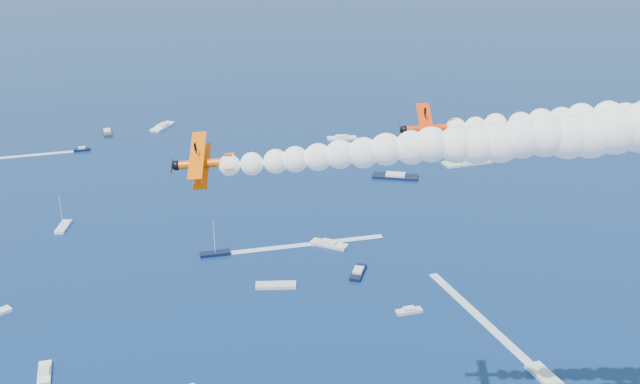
# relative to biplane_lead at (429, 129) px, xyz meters

# --- Properties ---
(biplane_lead) EXTENTS (8.44, 9.86, 6.93)m
(biplane_lead) POSITION_rel_biplane_lead_xyz_m (0.00, 0.00, 0.00)
(biplane_lead) COLOR #F13705
(biplane_trail) EXTENTS (8.99, 10.74, 8.06)m
(biplane_trail) POSITION_rel_biplane_lead_xyz_m (-24.84, -12.54, -1.89)
(biplane_trail) COLOR #FF6005
(smoke_trail_trail) EXTENTS (56.51, 28.22, 10.13)m
(smoke_trail_trail) POSITION_rel_biplane_lead_xyz_m (2.19, -6.47, 0.20)
(smoke_trail_trail) COLOR white
(spectator_boats) EXTENTS (230.60, 154.57, 0.70)m
(spectator_boats) POSITION_rel_biplane_lead_xyz_m (-21.09, 96.22, -55.98)
(spectator_boats) COLOR black
(spectator_boats) RESTS_ON ground
(boat_wakes) EXTENTS (240.96, 158.42, 0.04)m
(boat_wakes) POSITION_rel_biplane_lead_xyz_m (-19.80, 58.46, -56.30)
(boat_wakes) COLOR white
(boat_wakes) RESTS_ON ground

